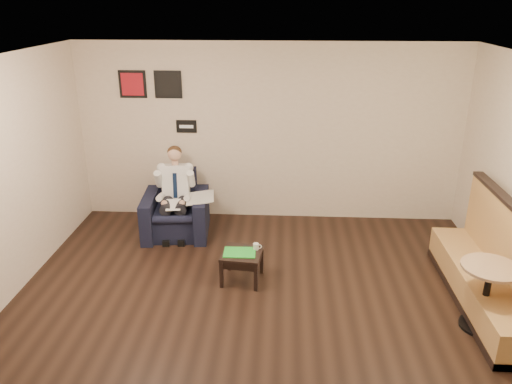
# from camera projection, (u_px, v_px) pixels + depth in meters

# --- Properties ---
(ground) EXTENTS (6.00, 6.00, 0.00)m
(ground) POSITION_uv_depth(u_px,v_px,m) (259.00, 325.00, 5.53)
(ground) COLOR black
(ground) RESTS_ON ground
(wall_back) EXTENTS (6.00, 0.02, 2.80)m
(wall_back) POSITION_uv_depth(u_px,v_px,m) (269.00, 134.00, 7.81)
(wall_back) COLOR beige
(wall_back) RESTS_ON ground
(ceiling) EXTENTS (6.00, 6.00, 0.02)m
(ceiling) POSITION_uv_depth(u_px,v_px,m) (259.00, 68.00, 4.51)
(ceiling) COLOR white
(ceiling) RESTS_ON wall_back
(seating_sign) EXTENTS (0.32, 0.02, 0.20)m
(seating_sign) POSITION_uv_depth(u_px,v_px,m) (186.00, 126.00, 7.83)
(seating_sign) COLOR black
(seating_sign) RESTS_ON wall_back
(art_print_left) EXTENTS (0.42, 0.03, 0.42)m
(art_print_left) POSITION_uv_depth(u_px,v_px,m) (133.00, 84.00, 7.63)
(art_print_left) COLOR #AD1521
(art_print_left) RESTS_ON wall_back
(art_print_right) EXTENTS (0.42, 0.03, 0.42)m
(art_print_right) POSITION_uv_depth(u_px,v_px,m) (168.00, 85.00, 7.60)
(art_print_right) COLOR black
(art_print_right) RESTS_ON wall_back
(armchair) EXTENTS (1.03, 1.03, 0.92)m
(armchair) POSITION_uv_depth(u_px,v_px,m) (176.00, 205.00, 7.52)
(armchair) COLOR black
(armchair) RESTS_ON ground
(seated_man) EXTENTS (0.68, 0.95, 1.27)m
(seated_man) POSITION_uv_depth(u_px,v_px,m) (174.00, 198.00, 7.35)
(seated_man) COLOR silver
(seated_man) RESTS_ON armchair
(lap_papers) EXTENTS (0.26, 0.33, 0.01)m
(lap_papers) POSITION_uv_depth(u_px,v_px,m) (173.00, 205.00, 7.28)
(lap_papers) COLOR white
(lap_papers) RESTS_ON seated_man
(newspaper) EXTENTS (0.47, 0.55, 0.01)m
(newspaper) POSITION_uv_depth(u_px,v_px,m) (200.00, 197.00, 7.38)
(newspaper) COLOR silver
(newspaper) RESTS_ON armchair
(side_table) EXTENTS (0.54, 0.54, 0.40)m
(side_table) POSITION_uv_depth(u_px,v_px,m) (242.00, 266.00, 6.35)
(side_table) COLOR black
(side_table) RESTS_ON ground
(green_folder) EXTENTS (0.40, 0.29, 0.01)m
(green_folder) POSITION_uv_depth(u_px,v_px,m) (240.00, 252.00, 6.26)
(green_folder) COLOR green
(green_folder) RESTS_ON side_table
(coffee_mug) EXTENTS (0.08, 0.08, 0.08)m
(coffee_mug) POSITION_uv_depth(u_px,v_px,m) (256.00, 246.00, 6.33)
(coffee_mug) COLOR white
(coffee_mug) RESTS_ON side_table
(smartphone) EXTENTS (0.14, 0.10, 0.01)m
(smartphone) POSITION_uv_depth(u_px,v_px,m) (248.00, 247.00, 6.40)
(smartphone) COLOR black
(smartphone) RESTS_ON side_table
(banquette) EXTENTS (0.57, 2.39, 1.22)m
(banquette) POSITION_uv_depth(u_px,v_px,m) (487.00, 257.00, 5.72)
(banquette) COLOR #B48245
(banquette) RESTS_ON ground
(cafe_table) EXTENTS (0.62, 0.62, 0.76)m
(cafe_table) POSITION_uv_depth(u_px,v_px,m) (485.00, 297.00, 5.37)
(cafe_table) COLOR tan
(cafe_table) RESTS_ON ground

